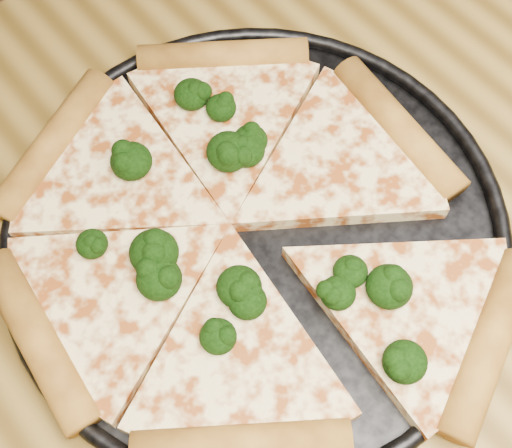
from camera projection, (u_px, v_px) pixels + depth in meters
dining_table at (394, 358)px, 0.59m from camera, size 1.20×0.90×0.75m
pizza_pan at (256, 229)px, 0.53m from camera, size 0.38×0.38×0.02m
pizza at (240, 229)px, 0.52m from camera, size 0.35×0.40×0.03m
broccoli_florets at (237, 230)px, 0.50m from camera, size 0.17×0.29×0.03m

